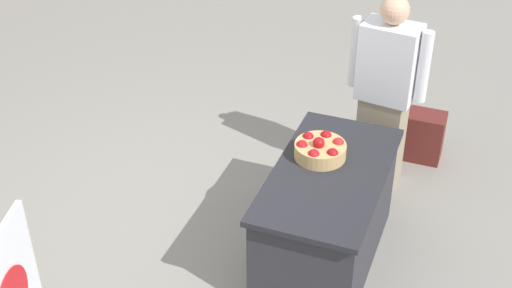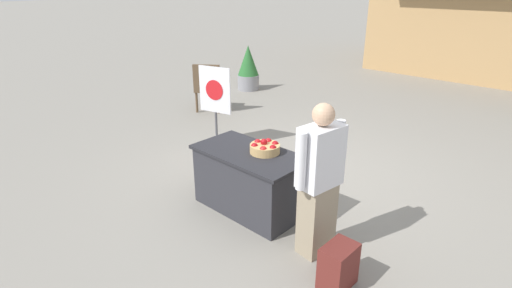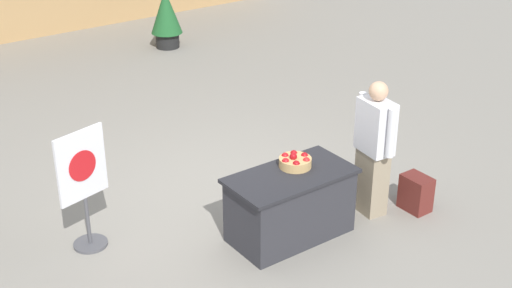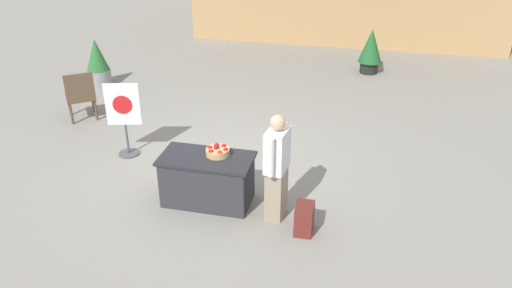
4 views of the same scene
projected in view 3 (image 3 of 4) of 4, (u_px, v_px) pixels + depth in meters
ground_plane at (227, 195)px, 8.49m from camera, size 120.00×120.00×0.00m
display_table at (290, 205)px, 7.55m from camera, size 1.35×0.71×0.75m
apple_basket at (295, 161)px, 7.52m from camera, size 0.35×0.35×0.16m
person_visitor at (374, 148)px, 7.83m from camera, size 0.31×0.61×1.58m
backpack at (416, 193)px, 8.12m from camera, size 0.24×0.34×0.42m
poster_board at (84, 185)px, 7.23m from camera, size 0.57×0.36×1.32m
potted_plant_near_left at (166, 16)px, 13.30m from camera, size 0.59×0.59×1.11m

